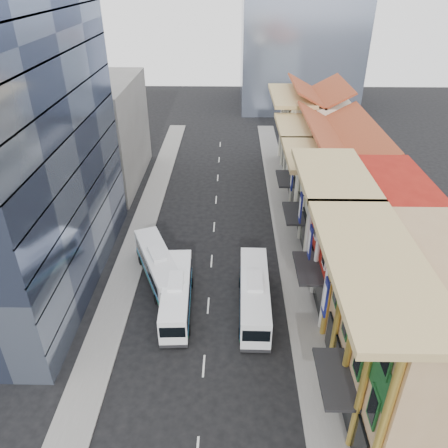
{
  "coord_description": "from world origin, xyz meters",
  "views": [
    {
      "loc": [
        2.01,
        -15.49,
        26.68
      ],
      "look_at": [
        1.3,
        22.82,
        4.06
      ],
      "focal_mm": 35.0,
      "sensor_mm": 36.0,
      "label": 1
    }
  ],
  "objects_px": {
    "bus_right": "(254,294)",
    "bus_left_near": "(177,294)",
    "bus_left_far": "(158,265)",
    "shophouse_tan": "(417,341)",
    "office_tower": "(1,131)"
  },
  "relations": [
    {
      "from": "office_tower",
      "to": "bus_right",
      "type": "xyz_separation_m",
      "value": [
        21.13,
        -4.44,
        -13.27
      ]
    },
    {
      "from": "bus_left_far",
      "to": "bus_right",
      "type": "height_order",
      "value": "bus_right"
    },
    {
      "from": "bus_right",
      "to": "bus_left_near",
      "type": "bearing_deg",
      "value": -179.71
    },
    {
      "from": "office_tower",
      "to": "bus_right",
      "type": "relative_size",
      "value": 2.78
    },
    {
      "from": "shophouse_tan",
      "to": "office_tower",
      "type": "distance_m",
      "value": 35.19
    },
    {
      "from": "bus_left_far",
      "to": "shophouse_tan",
      "type": "bearing_deg",
      "value": -58.78
    },
    {
      "from": "bus_left_near",
      "to": "bus_right",
      "type": "height_order",
      "value": "bus_right"
    },
    {
      "from": "shophouse_tan",
      "to": "bus_left_near",
      "type": "distance_m",
      "value": 19.82
    },
    {
      "from": "bus_left_far",
      "to": "bus_left_near",
      "type": "bearing_deg",
      "value": -84.3
    },
    {
      "from": "office_tower",
      "to": "bus_left_far",
      "type": "height_order",
      "value": "office_tower"
    },
    {
      "from": "bus_left_near",
      "to": "office_tower",
      "type": "bearing_deg",
      "value": 160.31
    },
    {
      "from": "office_tower",
      "to": "bus_right",
      "type": "bearing_deg",
      "value": -11.86
    },
    {
      "from": "bus_left_near",
      "to": "bus_right",
      "type": "xyz_separation_m",
      "value": [
        6.89,
        -0.08,
        0.1
      ]
    },
    {
      "from": "shophouse_tan",
      "to": "office_tower",
      "type": "bearing_deg",
      "value": 155.7
    },
    {
      "from": "shophouse_tan",
      "to": "bus_left_near",
      "type": "relative_size",
      "value": 1.38
    }
  ]
}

